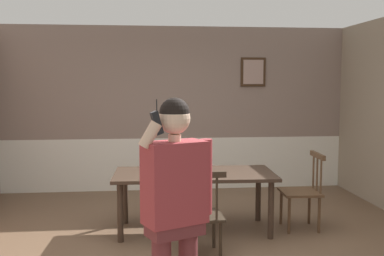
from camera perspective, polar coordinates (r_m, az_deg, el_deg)
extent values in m
plane|color=brown|center=(5.08, 0.21, -15.30)|extent=(6.59, 6.59, 0.00)
cube|color=gray|center=(7.73, -2.17, 5.67)|extent=(5.89, 0.12, 1.87)
cube|color=silver|center=(7.86, -2.14, -4.40)|extent=(5.89, 0.14, 0.88)
cube|color=silver|center=(7.77, -2.14, -1.23)|extent=(5.89, 0.05, 0.06)
cube|color=#382314|center=(7.86, 7.63, 6.94)|extent=(0.42, 0.03, 0.49)
cube|color=tan|center=(7.84, 7.66, 6.94)|extent=(0.34, 0.01, 0.41)
cube|color=#38281E|center=(5.60, 0.28, -5.77)|extent=(1.97, 0.98, 0.04)
cylinder|color=#38281E|center=(5.35, -8.94, -10.39)|extent=(0.07, 0.07, 0.69)
cylinder|color=#38281E|center=(5.48, 9.81, -10.03)|extent=(0.07, 0.07, 0.69)
cylinder|color=#38281E|center=(6.03, -8.34, -8.54)|extent=(0.07, 0.07, 0.69)
cylinder|color=#38281E|center=(6.14, 8.26, -8.28)|extent=(0.07, 0.07, 0.69)
cube|color=#2D2319|center=(4.89, 0.96, -10.88)|extent=(0.48, 0.48, 0.03)
cube|color=#2D2319|center=(4.57, 1.37, -5.87)|extent=(0.47, 0.05, 0.06)
cylinder|color=#2D2319|center=(4.60, -0.39, -8.58)|extent=(0.02, 0.02, 0.50)
cylinder|color=#2D2319|center=(4.62, 1.37, -8.52)|extent=(0.02, 0.02, 0.50)
cylinder|color=#2D2319|center=(4.64, 3.11, -8.45)|extent=(0.02, 0.02, 0.50)
cylinder|color=#2D2319|center=(5.11, -1.51, -12.73)|extent=(0.04, 0.04, 0.41)
cylinder|color=#2D2319|center=(5.17, 2.75, -12.54)|extent=(0.04, 0.04, 0.41)
cylinder|color=#2D2319|center=(4.76, -1.01, -14.16)|extent=(0.04, 0.04, 0.41)
cylinder|color=#2D2319|center=(4.82, 3.58, -13.93)|extent=(0.04, 0.04, 0.41)
cube|color=#513823|center=(5.89, 13.32, -7.80)|extent=(0.48, 0.48, 0.03)
cube|color=#513823|center=(5.87, 15.40, -3.31)|extent=(0.06, 0.46, 0.06)
cylinder|color=#513823|center=(5.78, 15.80, -5.57)|extent=(0.02, 0.02, 0.48)
cylinder|color=#513823|center=(5.91, 15.34, -5.31)|extent=(0.02, 0.02, 0.48)
cylinder|color=#513823|center=(6.03, 14.91, -5.06)|extent=(0.02, 0.02, 0.48)
cylinder|color=#513823|center=(5.73, 12.02, -10.62)|extent=(0.04, 0.04, 0.45)
cylinder|color=#513823|center=(6.07, 11.05, -9.66)|extent=(0.04, 0.04, 0.45)
cylinder|color=#513823|center=(5.84, 15.57, -10.40)|extent=(0.04, 0.04, 0.45)
cylinder|color=#513823|center=(6.18, 14.42, -9.48)|extent=(0.04, 0.04, 0.45)
cube|color=brown|center=(3.34, -2.15, -12.23)|extent=(0.44, 0.36, 0.12)
cube|color=#993338|center=(3.25, -2.17, -6.81)|extent=(0.49, 0.40, 0.59)
cylinder|color=#993338|center=(3.38, 1.77, -6.08)|extent=(0.09, 0.09, 0.56)
cylinder|color=beige|center=(3.09, -5.25, -0.85)|extent=(0.17, 0.10, 0.20)
cylinder|color=beige|center=(3.20, -2.19, -1.24)|extent=(0.09, 0.09, 0.05)
sphere|color=beige|center=(3.18, -2.20, 1.20)|extent=(0.22, 0.22, 0.22)
sphere|color=black|center=(3.18, -2.20, 1.91)|extent=(0.21, 0.21, 0.21)
cube|color=black|center=(3.09, -4.41, 0.64)|extent=(0.10, 0.07, 0.17)
cylinder|color=black|center=(3.08, -4.43, 2.86)|extent=(0.01, 0.01, 0.08)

